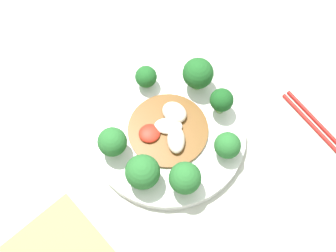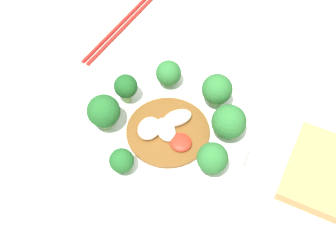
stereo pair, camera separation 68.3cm
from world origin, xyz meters
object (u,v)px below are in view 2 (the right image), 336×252
at_px(plate, 168,136).
at_px(stirfry_center, 167,130).
at_px(broccoli_northeast, 104,112).
at_px(chopsticks, 119,28).
at_px(broccoli_west, 212,158).
at_px(broccoli_southwest, 229,122).
at_px(broccoli_north, 122,161).
at_px(broccoli_south, 217,90).
at_px(broccoli_southeast, 169,73).
at_px(broccoli_east, 126,87).

xyz_separation_m(plate, stirfry_center, (0.00, 0.00, 0.02)).
bearing_deg(broccoli_northeast, chopsticks, -42.96).
xyz_separation_m(broccoli_west, chopsticks, (0.38, -0.10, -0.05)).
bearing_deg(chopsticks, plate, 158.74).
height_order(broccoli_southwest, broccoli_west, broccoli_southwest).
bearing_deg(broccoli_north, plate, -87.05).
height_order(stirfry_center, chopsticks, stirfry_center).
xyz_separation_m(plate, broccoli_north, (-0.01, 0.10, 0.04)).
bearing_deg(broccoli_southwest, broccoli_south, -28.83).
bearing_deg(stirfry_center, broccoli_north, 94.14).
distance_m(broccoli_southwest, stirfry_center, 0.11).
xyz_separation_m(broccoli_north, broccoli_southeast, (0.09, -0.18, 0.00)).
distance_m(broccoli_north, broccoli_south, 0.21).
bearing_deg(broccoli_west, plate, 2.04).
bearing_deg(chopsticks, stirfry_center, 158.46).
xyz_separation_m(broccoli_south, broccoli_west, (-0.09, 0.10, -0.00)).
height_order(broccoli_east, chopsticks, broccoli_east).
distance_m(broccoli_south, broccoli_west, 0.14).
bearing_deg(broccoli_east, broccoli_west, -176.93).
height_order(broccoli_east, broccoli_north, broccoli_east).
relative_size(broccoli_south, chopsticks, 0.29).
bearing_deg(chopsticks, broccoli_north, 142.94).
relative_size(broccoli_southeast, chopsticks, 0.24).
height_order(broccoli_south, broccoli_northeast, broccoli_northeast).
relative_size(plate, stirfry_center, 1.95).
bearing_deg(plate, stirfry_center, 18.44).
distance_m(broccoli_northeast, broccoli_southeast, 0.15).
relative_size(plate, broccoli_southwest, 4.18).
height_order(broccoli_northeast, broccoli_southwest, broccoli_northeast).
xyz_separation_m(broccoli_southeast, chopsticks, (0.19, -0.03, -0.05)).
height_order(plate, broccoli_north, broccoli_north).
relative_size(plate, chopsticks, 1.24).
bearing_deg(broccoli_northeast, broccoli_west, -158.10).
relative_size(broccoli_north, broccoli_southwest, 0.72).
xyz_separation_m(plate, broccoli_west, (-0.10, -0.00, 0.05)).
distance_m(stirfry_center, chopsticks, 0.29).
bearing_deg(broccoli_northeast, broccoli_north, 159.31).
xyz_separation_m(broccoli_northeast, broccoli_southwest, (-0.15, -0.14, -0.00)).
distance_m(broccoli_south, stirfry_center, 0.11).
xyz_separation_m(broccoli_northeast, stirfry_center, (-0.08, -0.07, -0.03)).
bearing_deg(broccoli_north, broccoli_west, -131.79).
bearing_deg(plate, broccoli_northeast, 40.37).
bearing_deg(broccoli_southeast, broccoli_northeast, 89.16).
bearing_deg(broccoli_east, broccoli_south, -134.57).
bearing_deg(broccoli_west, broccoli_southwest, -65.80).
bearing_deg(broccoli_northeast, broccoli_southeast, -90.84).
bearing_deg(plate, broccoli_east, 4.09).
bearing_deg(broccoli_south, broccoli_northeast, 62.52).
bearing_deg(broccoli_northeast, stirfry_center, -139.19).
distance_m(broccoli_north, broccoli_southeast, 0.20).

